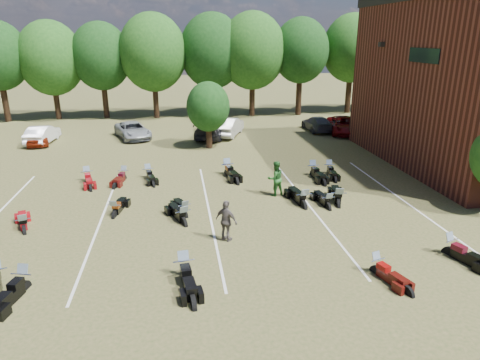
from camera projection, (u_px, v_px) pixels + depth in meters
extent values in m
plane|color=brown|center=(285.00, 235.00, 18.17)|extent=(160.00, 160.00, 0.00)
imported|color=maroon|center=(39.00, 136.00, 33.22)|extent=(2.10, 4.02, 1.31)
imported|color=white|center=(42.00, 134.00, 33.58)|extent=(1.81, 4.36, 1.40)
imported|color=gray|center=(133.00, 130.00, 35.16)|extent=(3.64, 5.24, 1.33)
imported|color=black|center=(213.00, 128.00, 35.40)|extent=(3.77, 5.83, 1.57)
imported|color=navy|center=(213.00, 125.00, 36.80)|extent=(2.33, 4.68, 1.53)
imported|color=#A09F9B|center=(228.00, 127.00, 36.07)|extent=(3.27, 4.99, 1.55)
imported|color=#5D0506|center=(344.00, 125.00, 36.88)|extent=(3.23, 5.47, 1.43)
imported|color=#3A393E|center=(317.00, 124.00, 37.96)|extent=(1.88, 4.44, 1.28)
imported|color=#235B22|center=(275.00, 178.00, 22.42)|extent=(1.07, 0.93, 1.87)
imported|color=#554D48|center=(226.00, 221.00, 17.40)|extent=(1.05, 1.01, 1.76)
cube|color=black|center=(382.00, 44.00, 28.33)|extent=(0.30, 0.40, 0.30)
cube|color=black|center=(424.00, 55.00, 23.82)|extent=(0.06, 3.00, 0.80)
cylinder|color=black|center=(4.00, 101.00, 41.75)|extent=(0.58, 0.58, 4.08)
cylinder|color=black|center=(57.00, 100.00, 42.45)|extent=(0.58, 0.58, 4.08)
ellipsoid|color=#1E4C19|center=(51.00, 55.00, 41.08)|extent=(6.00, 6.00, 6.90)
cylinder|color=black|center=(109.00, 98.00, 43.16)|extent=(0.57, 0.58, 4.08)
ellipsoid|color=#1E4C19|center=(105.00, 54.00, 41.78)|extent=(6.00, 6.00, 6.90)
cylinder|color=black|center=(159.00, 97.00, 43.86)|extent=(0.57, 0.58, 4.08)
ellipsoid|color=#1E4C19|center=(157.00, 54.00, 42.48)|extent=(6.00, 6.00, 6.90)
cylinder|color=black|center=(208.00, 97.00, 44.56)|extent=(0.58, 0.58, 4.08)
ellipsoid|color=#1E4C19|center=(207.00, 54.00, 43.19)|extent=(6.00, 6.00, 6.90)
cylinder|color=black|center=(255.00, 96.00, 45.26)|extent=(0.57, 0.58, 4.08)
ellipsoid|color=#1E4C19|center=(255.00, 53.00, 43.89)|extent=(6.00, 6.00, 6.90)
cylinder|color=black|center=(301.00, 95.00, 45.96)|extent=(0.57, 0.58, 4.08)
ellipsoid|color=#1E4C19|center=(303.00, 53.00, 44.59)|extent=(6.00, 6.00, 6.90)
cylinder|color=black|center=(345.00, 94.00, 46.66)|extent=(0.57, 0.58, 4.08)
ellipsoid|color=#1E4C19|center=(348.00, 53.00, 45.29)|extent=(6.00, 6.00, 6.90)
cylinder|color=black|center=(388.00, 93.00, 47.36)|extent=(0.58, 0.58, 4.08)
ellipsoid|color=#1E4C19|center=(392.00, 53.00, 45.99)|extent=(6.00, 6.00, 6.90)
cylinder|color=black|center=(430.00, 92.00, 48.06)|extent=(0.58, 0.58, 4.08)
ellipsoid|color=#1E4C19|center=(435.00, 52.00, 46.69)|extent=(6.00, 6.00, 6.90)
cylinder|color=black|center=(209.00, 135.00, 32.12)|extent=(0.24, 0.24, 1.90)
sphere|color=#1E4C19|center=(208.00, 107.00, 31.43)|extent=(3.20, 3.20, 3.20)
cube|color=silver|center=(102.00, 218.00, 19.86)|extent=(0.10, 14.00, 0.01)
cube|color=silver|center=(209.00, 212.00, 20.56)|extent=(0.10, 14.00, 0.01)
cube|color=silver|center=(309.00, 206.00, 21.26)|extent=(0.10, 14.00, 0.01)
cube|color=silver|center=(403.00, 200.00, 21.97)|extent=(0.10, 14.00, 0.01)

